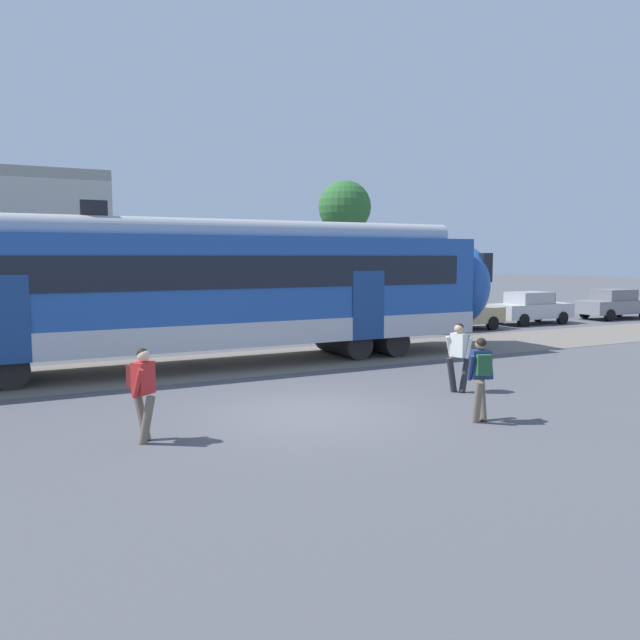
{
  "coord_description": "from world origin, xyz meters",
  "views": [
    {
      "loc": [
        -5.41,
        -11.43,
        3.24
      ],
      "look_at": [
        1.71,
        2.86,
        1.6
      ],
      "focal_mm": 35.0,
      "sensor_mm": 36.0,
      "label": 1
    }
  ],
  "objects_px": {
    "pedestrian_navy": "(481,372)",
    "pedestrian_white": "(459,351)",
    "pedestrian_red": "(142,386)",
    "parked_car_tan": "(459,312)",
    "parked_car_silver": "(531,308)",
    "parked_car_grey": "(615,304)"
  },
  "relations": [
    {
      "from": "pedestrian_navy",
      "to": "pedestrian_white",
      "type": "xyz_separation_m",
      "value": [
        1.37,
        2.33,
        0.0
      ]
    },
    {
      "from": "pedestrian_white",
      "to": "pedestrian_red",
      "type": "bearing_deg",
      "value": -174.35
    },
    {
      "from": "pedestrian_red",
      "to": "parked_car_tan",
      "type": "relative_size",
      "value": 0.41
    },
    {
      "from": "parked_car_tan",
      "to": "parked_car_silver",
      "type": "xyz_separation_m",
      "value": [
        4.67,
        0.41,
        0.0
      ]
    },
    {
      "from": "pedestrian_navy",
      "to": "pedestrian_red",
      "type": "bearing_deg",
      "value": 165.5
    },
    {
      "from": "parked_car_silver",
      "to": "parked_car_tan",
      "type": "bearing_deg",
      "value": -174.97
    },
    {
      "from": "parked_car_grey",
      "to": "parked_car_silver",
      "type": "bearing_deg",
      "value": 178.58
    },
    {
      "from": "parked_car_tan",
      "to": "parked_car_grey",
      "type": "height_order",
      "value": "same"
    },
    {
      "from": "parked_car_tan",
      "to": "pedestrian_navy",
      "type": "bearing_deg",
      "value": -127.47
    },
    {
      "from": "pedestrian_white",
      "to": "parked_car_silver",
      "type": "bearing_deg",
      "value": 39.29
    },
    {
      "from": "parked_car_silver",
      "to": "pedestrian_navy",
      "type": "bearing_deg",
      "value": -137.89
    },
    {
      "from": "pedestrian_navy",
      "to": "parked_car_tan",
      "type": "relative_size",
      "value": 0.41
    },
    {
      "from": "pedestrian_navy",
      "to": "parked_car_grey",
      "type": "xyz_separation_m",
      "value": [
        19.87,
        12.68,
        -0.21
      ]
    },
    {
      "from": "parked_car_grey",
      "to": "parked_car_tan",
      "type": "bearing_deg",
      "value": -178.5
    },
    {
      "from": "pedestrian_red",
      "to": "pedestrian_white",
      "type": "height_order",
      "value": "same"
    },
    {
      "from": "pedestrian_red",
      "to": "pedestrian_navy",
      "type": "bearing_deg",
      "value": -14.5
    },
    {
      "from": "pedestrian_navy",
      "to": "parked_car_grey",
      "type": "distance_m",
      "value": 23.57
    },
    {
      "from": "pedestrian_white",
      "to": "pedestrian_navy",
      "type": "bearing_deg",
      "value": -120.39
    },
    {
      "from": "pedestrian_red",
      "to": "pedestrian_navy",
      "type": "height_order",
      "value": "same"
    },
    {
      "from": "parked_car_tan",
      "to": "parked_car_grey",
      "type": "xyz_separation_m",
      "value": [
        10.36,
        0.27,
        0.0
      ]
    },
    {
      "from": "pedestrian_navy",
      "to": "parked_car_tan",
      "type": "height_order",
      "value": "pedestrian_navy"
    },
    {
      "from": "pedestrian_navy",
      "to": "pedestrian_white",
      "type": "bearing_deg",
      "value": 59.61
    }
  ]
}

